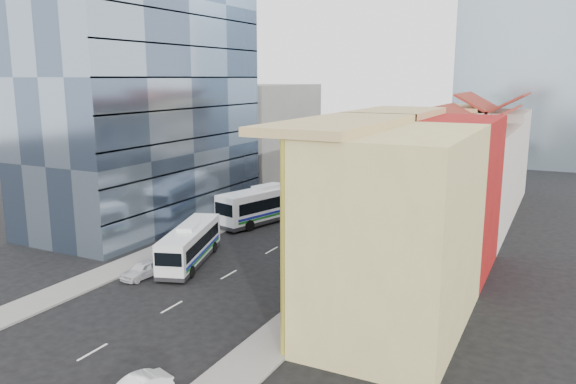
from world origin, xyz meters
The scene contains 14 objects.
ground centered at (0.00, 0.00, 0.00)m, with size 200.00×200.00×0.00m, color black.
sidewalk_right centered at (8.50, 22.00, 0.07)m, with size 3.00×90.00×0.15m, color slate.
sidewalk_left centered at (-8.50, 22.00, 0.07)m, with size 3.00×90.00×0.15m, color slate.
shophouse_tan centered at (14.00, 5.00, 6.00)m, with size 8.00×14.00×12.00m, color #D2C379.
shophouse_red centered at (14.00, 17.00, 6.00)m, with size 8.00×10.00×12.00m, color #9C1411.
shophouse_cream_near centered at (14.00, 26.50, 5.00)m, with size 8.00×9.00×10.00m, color beige.
shophouse_cream_mid centered at (14.00, 35.50, 5.00)m, with size 8.00×9.00×10.00m, color beige.
shophouse_cream_far centered at (14.00, 46.00, 5.50)m, with size 8.00×12.00×11.00m, color beige.
office_tower centered at (-17.00, 19.00, 15.00)m, with size 12.00×26.00×30.00m, color #415168.
office_block_far centered at (-16.00, 42.00, 7.00)m, with size 10.00×18.00×14.00m, color gray.
bus_left_near centered at (-4.35, 8.99, 1.65)m, with size 2.40×10.26×3.29m, color white, non-canonical shape.
bus_left_far centered at (-5.24, 23.83, 1.98)m, with size 2.89×12.34×3.96m, color white, non-canonical shape.
bus_right centered at (4.65, 20.28, 1.64)m, with size 2.39×10.22×3.28m, color silver, non-canonical shape.
sedan_left centered at (-5.50, 4.52, 0.63)m, with size 1.51×3.73×1.27m, color silver.
Camera 1 is at (22.68, -26.80, 15.01)m, focal length 35.00 mm.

